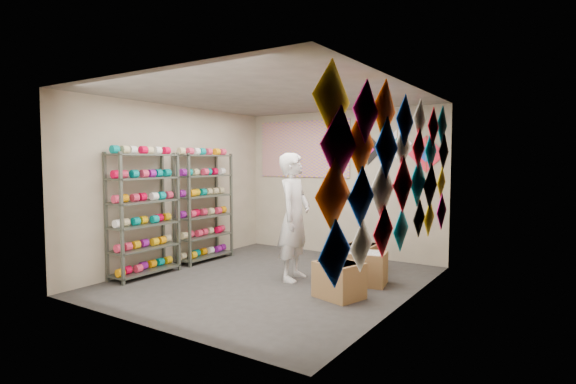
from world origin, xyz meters
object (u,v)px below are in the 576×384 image
Objects in this scene: carton_b at (366,268)px; carton_a at (339,280)px; shelf_rack_back at (204,207)px; shopkeeper at (294,217)px; shelf_rack_front at (144,215)px; carton_c at (362,258)px.

carton_a is at bearing -103.33° from carton_b.
shelf_rack_back is 3.12m from carton_b.
shelf_rack_back is 2.05m from shopkeeper.
carton_b is at bearing 25.28° from shelf_rack_front.
shelf_rack_front is 1.30m from shelf_rack_back.
shelf_rack_front is 3.43m from carton_b.
carton_a and carton_b have the same top height.
shelf_rack_back is at bearing 171.18° from carton_b.
shelf_rack_back reaches higher than carton_c.
shelf_rack_back is at bearing 74.31° from shopkeeper.
carton_c is (-0.32, 1.42, -0.01)m from carton_a.
shelf_rack_front reaches higher than carton_a.
carton_b is (3.03, 1.43, -0.72)m from shelf_rack_front.
shopkeeper is at bearing -125.92° from carton_c.
carton_c is at bearing 118.82° from carton_a.
shopkeeper is at bearing -171.85° from carton_b.
carton_c is (2.68, 2.07, -0.73)m from shelf_rack_front.
shelf_rack_front is at bearing -90.00° from shelf_rack_back.
shelf_rack_front is 3.71× the size of carton_c.
shelf_rack_back is 3.71× the size of carton_c.
shopkeeper is at bearing 27.95° from shelf_rack_front.
shopkeeper is 3.68× the size of carton_c.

